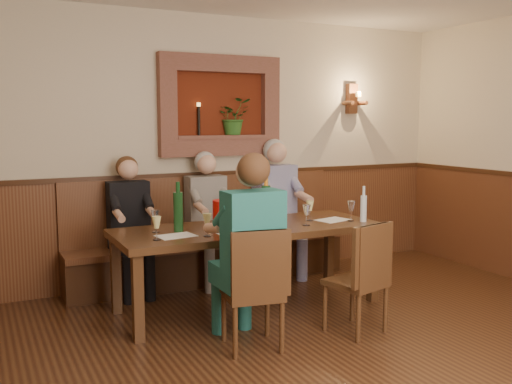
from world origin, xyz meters
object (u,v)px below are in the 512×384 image
chair_near_right (357,300)px  person_bench_right (279,219)px  wine_bottle_green_b (178,211)px  wine_bottle_green_a (266,204)px  person_bench_left (131,239)px  spittoon_bucket (226,215)px  chair_near_left (253,313)px  person_chair_front (248,266)px  dining_table (249,234)px  person_bench_mid (209,230)px  bench (210,251)px  water_bottle (363,208)px

chair_near_right → person_bench_right: (0.26, 1.79, 0.36)m
wine_bottle_green_b → wine_bottle_green_a: bearing=-0.4°
person_bench_left → spittoon_bucket: 1.13m
person_bench_left → wine_bottle_green_b: size_ratio=3.14×
chair_near_left → person_chair_front: bearing=98.0°
dining_table → person_bench_right: (0.77, 0.84, -0.05)m
chair_near_left → spittoon_bucket: (0.14, 0.82, 0.61)m
person_chair_front → spittoon_bucket: size_ratio=5.68×
person_bench_left → wine_bottle_green_b: 0.91m
person_bench_mid → spittoon_bucket: size_ratio=5.34×
dining_table → chair_near_right: bearing=-61.8°
bench → person_bench_mid: size_ratio=2.17×
chair_near_left → person_bench_mid: size_ratio=0.67×
wine_bottle_green_a → wine_bottle_green_b: size_ratio=1.03×
bench → wine_bottle_green_b: (-0.65, -0.90, 0.60)m
chair_near_left → water_bottle: 1.70m
chair_near_left → water_bottle: water_bottle is taller
wine_bottle_green_b → chair_near_left: bearing=-74.0°
chair_near_right → person_bench_right: 1.84m
dining_table → spittoon_bucket: (-0.25, -0.05, 0.20)m
chair_near_left → person_bench_right: person_bench_right is taller
chair_near_right → water_bottle: size_ratio=2.69×
chair_near_left → spittoon_bucket: spittoon_bucket is taller
person_bench_mid → person_bench_right: size_ratio=0.92×
person_bench_left → person_bench_mid: bearing=-0.1°
chair_near_right → person_bench_mid: bearing=92.9°
person_bench_right → wine_bottle_green_b: bearing=-150.6°
bench → person_bench_right: 0.83m
wine_bottle_green_a → water_bottle: wine_bottle_green_a is taller
dining_table → spittoon_bucket: bearing=-168.5°
chair_near_right → wine_bottle_green_a: bearing=93.3°
dining_table → person_bench_mid: size_ratio=1.74×
dining_table → person_chair_front: size_ratio=1.63×
chair_near_left → wine_bottle_green_b: wine_bottle_green_b is taller
chair_near_left → person_bench_left: 1.80m
chair_near_right → bench: bearing=90.7°
bench → person_bench_left: size_ratio=2.21×
person_bench_right → dining_table: bearing=-132.6°
dining_table → wine_bottle_green_a: size_ratio=5.38×
bench → chair_near_left: size_ratio=3.23×
dining_table → chair_near_left: chair_near_left is taller
person_bench_mid → spittoon_bucket: 0.96m
person_chair_front → water_bottle: bearing=19.4°
chair_near_right → wine_bottle_green_b: (-1.16, 0.99, 0.67)m
dining_table → person_bench_right: size_ratio=1.60×
chair_near_left → person_chair_front: person_chair_front is taller
person_bench_left → water_bottle: size_ratio=4.03×
person_chair_front → person_bench_right: bearing=54.5°
chair_near_left → wine_bottle_green_b: size_ratio=2.15×
person_chair_front → spittoon_bucket: (0.14, 0.73, 0.27)m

